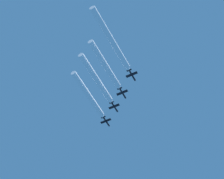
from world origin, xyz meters
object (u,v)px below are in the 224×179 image
(jet_third_echelon, at_px, (123,93))
(jet_fourth_echelon, at_px, (132,75))
(jet_second_echelon, at_px, (115,107))
(jet_lead, at_px, (106,122))

(jet_third_echelon, height_order, jet_fourth_echelon, jet_third_echelon)
(jet_second_echelon, xyz_separation_m, jet_fourth_echelon, (21.08, -18.83, -3.10))
(jet_lead, bearing_deg, jet_second_echelon, -40.41)
(jet_lead, relative_size, jet_fourth_echelon, 1.00)
(jet_third_echelon, xyz_separation_m, jet_fourth_echelon, (11.26, -10.26, -1.38))
(jet_second_echelon, distance_m, jet_fourth_echelon, 28.44)
(jet_lead, xyz_separation_m, jet_fourth_echelon, (31.57, -27.76, -4.09))
(jet_third_echelon, bearing_deg, jet_fourth_echelon, -42.34)
(jet_second_echelon, distance_m, jet_third_echelon, 13.15)
(jet_lead, distance_m, jet_fourth_echelon, 42.24)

